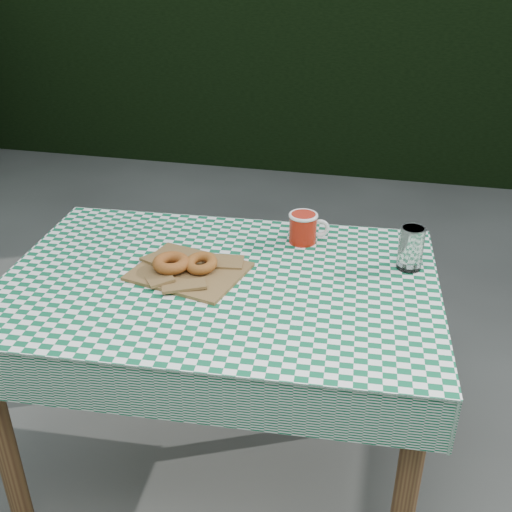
{
  "coord_description": "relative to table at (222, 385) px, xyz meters",
  "views": [
    {
      "loc": [
        0.36,
        -1.45,
        1.61
      ],
      "look_at": [
        0.01,
        0.05,
        0.79
      ],
      "focal_mm": 42.64,
      "sensor_mm": 36.0,
      "label": 1
    }
  ],
  "objects": [
    {
      "name": "coffee_mug",
      "position": [
        0.19,
        0.28,
        0.43
      ],
      "size": [
        0.2,
        0.2,
        0.09
      ],
      "primitive_type": null,
      "rotation": [
        0.0,
        0.0,
        0.2
      ],
      "color": "#AD1B0B",
      "rests_on": "tablecloth"
    },
    {
      "name": "tablecloth",
      "position": [
        0.0,
        0.0,
        0.38
      ],
      "size": [
        1.26,
        0.89,
        0.01
      ],
      "primitive_type": "cube",
      "rotation": [
        0.0,
        0.0,
        0.06
      ],
      "color": "#0E5A37",
      "rests_on": "table"
    },
    {
      "name": "drinking_glass",
      "position": [
        0.51,
        0.18,
        0.44
      ],
      "size": [
        0.08,
        0.08,
        0.13
      ],
      "primitive_type": "cylinder",
      "rotation": [
        0.0,
        0.0,
        0.18
      ],
      "color": "white",
      "rests_on": "tablecloth"
    },
    {
      "name": "ground",
      "position": [
        0.07,
        0.05,
        -0.38
      ],
      "size": [
        60.0,
        60.0,
        0.0
      ],
      "primitive_type": "plane",
      "color": "#4B4B47",
      "rests_on": "ground"
    },
    {
      "name": "paper_bag",
      "position": [
        -0.09,
        0.01,
        0.39
      ],
      "size": [
        0.34,
        0.3,
        0.02
      ],
      "primitive_type": "cube",
      "rotation": [
        0.0,
        0.0,
        -0.23
      ],
      "color": "olive",
      "rests_on": "tablecloth"
    },
    {
      "name": "bagel_front",
      "position": [
        -0.14,
        0.0,
        0.41
      ],
      "size": [
        0.12,
        0.12,
        0.03
      ],
      "primitive_type": "torus",
      "rotation": [
        0.0,
        0.0,
        0.19
      ],
      "color": "#9F5C21",
      "rests_on": "paper_bag"
    },
    {
      "name": "bagel_back",
      "position": [
        -0.06,
        0.02,
        0.41
      ],
      "size": [
        0.12,
        0.12,
        0.03
      ],
      "primitive_type": "torus",
      "rotation": [
        0.0,
        0.0,
        -0.32
      ],
      "color": "#A15B21",
      "rests_on": "paper_bag"
    },
    {
      "name": "table",
      "position": [
        0.0,
        0.0,
        0.0
      ],
      "size": [
        1.24,
        0.87,
        0.75
      ],
      "primitive_type": "cube",
      "rotation": [
        0.0,
        0.0,
        0.06
      ],
      "color": "#53321C",
      "rests_on": "ground"
    },
    {
      "name": "hedge_north",
      "position": [
        0.07,
        3.25,
        0.53
      ],
      "size": [
        7.0,
        0.7,
        1.8
      ],
      "primitive_type": "cube",
      "color": "black",
      "rests_on": "ground"
    }
  ]
}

